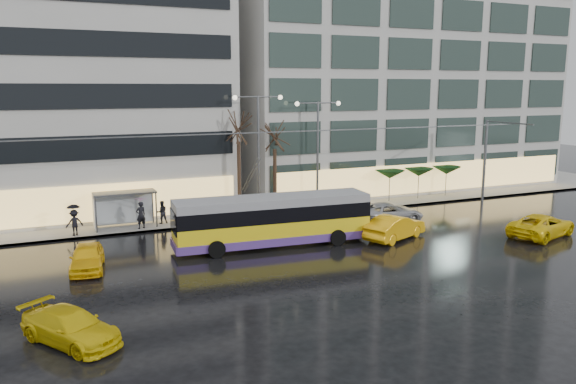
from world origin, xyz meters
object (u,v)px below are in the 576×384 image
bus_shelter (119,202)px  taxi_a (87,257)px  street_lamp_near (258,138)px  trolleybus (273,222)px

bus_shelter → taxi_a: bearing=-108.1°
street_lamp_near → trolleybus: bearing=-104.8°
taxi_a → bus_shelter: bearing=79.7°
trolleybus → bus_shelter: size_ratio=2.95×
taxi_a → trolleybus: bearing=9.6°
street_lamp_near → taxi_a: 16.57m
bus_shelter → street_lamp_near: (10.38, 0.11, 4.03)m
trolleybus → street_lamp_near: bearing=75.2°
taxi_a → street_lamp_near: bearing=40.9°
trolleybus → taxi_a: size_ratio=2.97×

